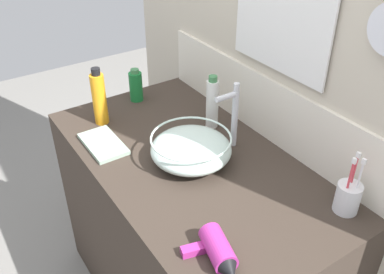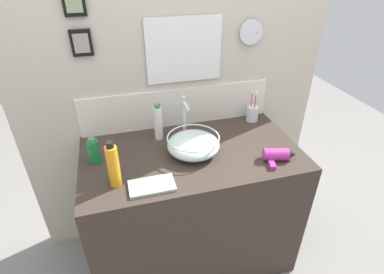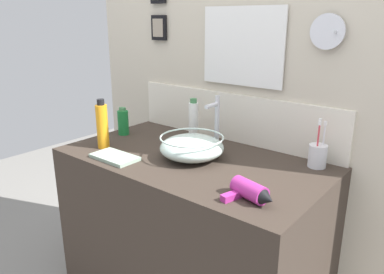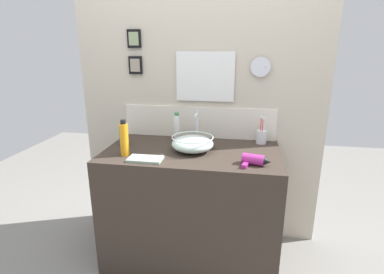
{
  "view_description": "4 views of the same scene",
  "coord_description": "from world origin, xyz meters",
  "views": [
    {
      "loc": [
        1.06,
        -0.7,
        1.79
      ],
      "look_at": [
        0.0,
        0.0,
        0.95
      ],
      "focal_mm": 40.0,
      "sensor_mm": 36.0,
      "label": 1
    },
    {
      "loc": [
        -0.37,
        -1.34,
        1.82
      ],
      "look_at": [
        0.0,
        0.0,
        0.95
      ],
      "focal_mm": 28.0,
      "sensor_mm": 36.0,
      "label": 2
    },
    {
      "loc": [
        1.02,
        -1.25,
        1.46
      ],
      "look_at": [
        0.0,
        0.0,
        0.95
      ],
      "focal_mm": 35.0,
      "sensor_mm": 36.0,
      "label": 3
    },
    {
      "loc": [
        0.34,
        -1.96,
        1.56
      ],
      "look_at": [
        0.0,
        0.0,
        0.95
      ],
      "focal_mm": 28.0,
      "sensor_mm": 36.0,
      "label": 4
    }
  ],
  "objects": [
    {
      "name": "glass_bowl_sink",
      "position": [
        0.01,
        -0.01,
        0.91
      ],
      "size": [
        0.29,
        0.29,
        0.11
      ],
      "color": "silver",
      "rests_on": "vanity_counter"
    },
    {
      "name": "spray_bottle",
      "position": [
        -0.15,
        0.2,
        0.96
      ],
      "size": [
        0.05,
        0.05,
        0.23
      ],
      "color": "white",
      "rests_on": "vanity_counter"
    },
    {
      "name": "hand_towel",
      "position": [
        -0.26,
        -0.23,
        0.86
      ],
      "size": [
        0.22,
        0.12,
        0.02
      ],
      "primitive_type": "cube",
      "color": "#99B29E",
      "rests_on": "vanity_counter"
    },
    {
      "name": "shampoo_bottle",
      "position": [
        -0.52,
        0.05,
        0.92
      ],
      "size": [
        0.06,
        0.06,
        0.15
      ],
      "color": "#197233",
      "rests_on": "vanity_counter"
    },
    {
      "name": "faucet",
      "position": [
        0.01,
        0.18,
        1.0
      ],
      "size": [
        0.02,
        0.1,
        0.26
      ],
      "color": "silver",
      "rests_on": "vanity_counter"
    },
    {
      "name": "toothbrush_cup",
      "position": [
        0.49,
        0.25,
        0.91
      ],
      "size": [
        0.08,
        0.08,
        0.21
      ],
      "color": "silver",
      "rests_on": "vanity_counter"
    },
    {
      "name": "vanity_counter",
      "position": [
        0.0,
        0.0,
        0.43
      ],
      "size": [
        1.23,
        0.68,
        0.85
      ],
      "primitive_type": "cube",
      "color": "#382D26",
      "rests_on": "ground"
    },
    {
      "name": "hair_drier",
      "position": [
        0.43,
        -0.2,
        0.89
      ],
      "size": [
        0.19,
        0.14,
        0.07
      ],
      "color": "#B22D8C",
      "rests_on": "vanity_counter"
    },
    {
      "name": "soap_dispenser",
      "position": [
        -0.43,
        -0.17,
        0.97
      ],
      "size": [
        0.06,
        0.06,
        0.24
      ],
      "color": "orange",
      "rests_on": "vanity_counter"
    },
    {
      "name": "back_panel",
      "position": [
        -0.0,
        0.37,
        1.16
      ],
      "size": [
        1.94,
        0.1,
        2.33
      ],
      "color": "beige",
      "rests_on": "ground"
    }
  ]
}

